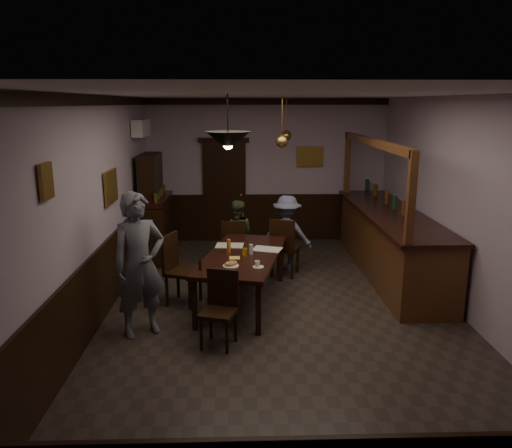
{
  "coord_description": "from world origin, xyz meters",
  "views": [
    {
      "loc": [
        -0.57,
        -6.48,
        2.89
      ],
      "look_at": [
        -0.34,
        0.69,
        1.15
      ],
      "focal_mm": 35.0,
      "sensor_mm": 36.0,
      "label": 1
    }
  ],
  "objects_px": {
    "dining_table": "(243,258)",
    "coffee_cup": "(257,263)",
    "chair_far_left": "(234,244)",
    "sideboard": "(154,216)",
    "person_seated_right": "(287,234)",
    "pendant_brass_mid": "(282,141)",
    "pendant_brass_far": "(286,136)",
    "bar_counter": "(390,241)",
    "chair_far_right": "(284,245)",
    "person_standing": "(139,265)",
    "pendant_iron": "(228,141)",
    "chair_near": "(220,305)",
    "soda_can": "(245,252)",
    "chair_side": "(178,266)",
    "person_seated_left": "(237,234)"
  },
  "relations": [
    {
      "from": "dining_table",
      "to": "coffee_cup",
      "type": "relative_size",
      "value": 29.57
    },
    {
      "from": "chair_far_left",
      "to": "sideboard",
      "type": "distance_m",
      "value": 1.86
    },
    {
      "from": "person_seated_right",
      "to": "pendant_brass_mid",
      "type": "relative_size",
      "value": 1.67
    },
    {
      "from": "pendant_brass_far",
      "to": "bar_counter",
      "type": "bearing_deg",
      "value": -36.94
    },
    {
      "from": "pendant_brass_far",
      "to": "sideboard",
      "type": "bearing_deg",
      "value": -177.67
    },
    {
      "from": "chair_far_right",
      "to": "bar_counter",
      "type": "distance_m",
      "value": 1.83
    },
    {
      "from": "person_seated_right",
      "to": "pendant_brass_mid",
      "type": "height_order",
      "value": "pendant_brass_mid"
    },
    {
      "from": "dining_table",
      "to": "person_seated_right",
      "type": "xyz_separation_m",
      "value": [
        0.78,
        1.41,
        -0.01
      ]
    },
    {
      "from": "person_standing",
      "to": "pendant_iron",
      "type": "bearing_deg",
      "value": -20.53
    },
    {
      "from": "chair_near",
      "to": "person_standing",
      "type": "height_order",
      "value": "person_standing"
    },
    {
      "from": "soda_can",
      "to": "pendant_brass_far",
      "type": "distance_m",
      "value": 3.09
    },
    {
      "from": "bar_counter",
      "to": "pendant_iron",
      "type": "xyz_separation_m",
      "value": [
        -2.7,
        -1.98,
        1.85
      ]
    },
    {
      "from": "soda_can",
      "to": "bar_counter",
      "type": "xyz_separation_m",
      "value": [
        2.5,
        1.31,
        -0.22
      ]
    },
    {
      "from": "soda_can",
      "to": "pendant_brass_mid",
      "type": "relative_size",
      "value": 0.15
    },
    {
      "from": "chair_near",
      "to": "chair_side",
      "type": "relative_size",
      "value": 0.89
    },
    {
      "from": "person_standing",
      "to": "pendant_brass_mid",
      "type": "distance_m",
      "value": 3.11
    },
    {
      "from": "chair_far_left",
      "to": "bar_counter",
      "type": "distance_m",
      "value": 2.68
    },
    {
      "from": "chair_near",
      "to": "sideboard",
      "type": "height_order",
      "value": "sideboard"
    },
    {
      "from": "chair_near",
      "to": "soda_can",
      "type": "relative_size",
      "value": 7.71
    },
    {
      "from": "dining_table",
      "to": "pendant_iron",
      "type": "xyz_separation_m",
      "value": [
        -0.18,
        -0.78,
        1.76
      ]
    },
    {
      "from": "chair_far_left",
      "to": "coffee_cup",
      "type": "distance_m",
      "value": 1.99
    },
    {
      "from": "chair_near",
      "to": "person_standing",
      "type": "bearing_deg",
      "value": -179.01
    },
    {
      "from": "coffee_cup",
      "to": "bar_counter",
      "type": "distance_m",
      "value": 2.96
    },
    {
      "from": "dining_table",
      "to": "pendant_brass_mid",
      "type": "relative_size",
      "value": 2.92
    },
    {
      "from": "dining_table",
      "to": "chair_side",
      "type": "distance_m",
      "value": 0.96
    },
    {
      "from": "pendant_brass_mid",
      "to": "chair_far_right",
      "type": "bearing_deg",
      "value": 60.81
    },
    {
      "from": "soda_can",
      "to": "bar_counter",
      "type": "distance_m",
      "value": 2.83
    },
    {
      "from": "bar_counter",
      "to": "pendant_iron",
      "type": "bearing_deg",
      "value": -143.78
    },
    {
      "from": "person_seated_right",
      "to": "chair_side",
      "type": "bearing_deg",
      "value": 58.15
    },
    {
      "from": "person_standing",
      "to": "pendant_brass_far",
      "type": "height_order",
      "value": "pendant_brass_far"
    },
    {
      "from": "chair_near",
      "to": "person_seated_left",
      "type": "distance_m",
      "value": 2.91
    },
    {
      "from": "chair_far_right",
      "to": "pendant_brass_mid",
      "type": "relative_size",
      "value": 1.25
    },
    {
      "from": "pendant_brass_far",
      "to": "chair_far_left",
      "type": "bearing_deg",
      "value": -130.97
    },
    {
      "from": "chair_far_left",
      "to": "person_standing",
      "type": "bearing_deg",
      "value": 66.9
    },
    {
      "from": "chair_near",
      "to": "sideboard",
      "type": "relative_size",
      "value": 0.47
    },
    {
      "from": "soda_can",
      "to": "bar_counter",
      "type": "bearing_deg",
      "value": 27.68
    },
    {
      "from": "person_seated_right",
      "to": "pendant_brass_far",
      "type": "bearing_deg",
      "value": -73.87
    },
    {
      "from": "person_seated_right",
      "to": "pendant_iron",
      "type": "distance_m",
      "value": 2.98
    },
    {
      "from": "chair_far_left",
      "to": "person_seated_left",
      "type": "bearing_deg",
      "value": -96.79
    },
    {
      "from": "coffee_cup",
      "to": "sideboard",
      "type": "distance_m",
      "value": 3.51
    },
    {
      "from": "chair_side",
      "to": "person_seated_left",
      "type": "distance_m",
      "value": 1.81
    },
    {
      "from": "pendant_brass_mid",
      "to": "sideboard",
      "type": "bearing_deg",
      "value": 149.77
    },
    {
      "from": "chair_side",
      "to": "pendant_brass_far",
      "type": "distance_m",
      "value": 3.49
    },
    {
      "from": "person_seated_left",
      "to": "pendant_iron",
      "type": "relative_size",
      "value": 1.86
    },
    {
      "from": "sideboard",
      "to": "pendant_brass_far",
      "type": "distance_m",
      "value": 2.93
    },
    {
      "from": "sideboard",
      "to": "bar_counter",
      "type": "height_order",
      "value": "bar_counter"
    },
    {
      "from": "person_standing",
      "to": "sideboard",
      "type": "relative_size",
      "value": 0.93
    },
    {
      "from": "chair_far_left",
      "to": "pendant_brass_far",
      "type": "relative_size",
      "value": 1.18
    },
    {
      "from": "pendant_iron",
      "to": "pendant_brass_far",
      "type": "relative_size",
      "value": 0.82
    },
    {
      "from": "sideboard",
      "to": "pendant_iron",
      "type": "bearing_deg",
      "value": -64.56
    }
  ]
}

